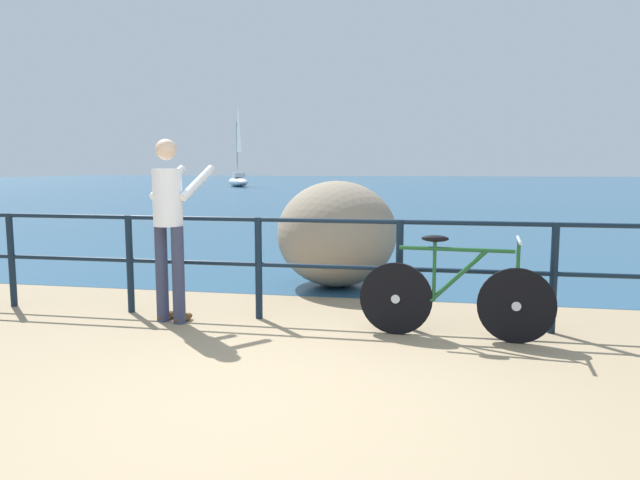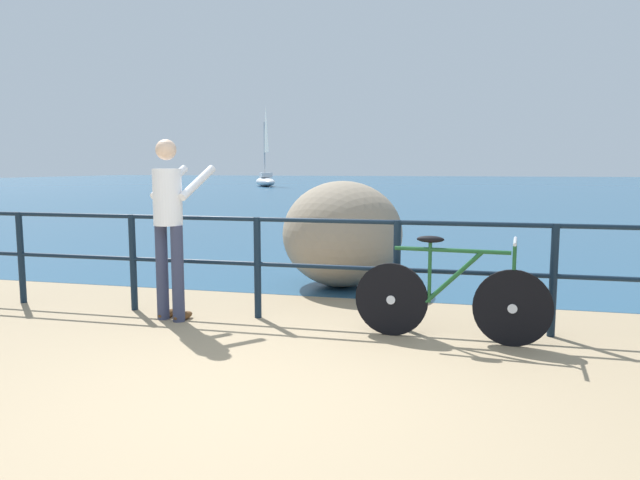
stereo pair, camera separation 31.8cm
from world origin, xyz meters
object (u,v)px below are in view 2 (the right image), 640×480
at_px(sailboat, 265,177).
at_px(person_at_railing, 170,221).
at_px(bicycle, 451,297).
at_px(breakwater_boulder_main, 342,234).

bearing_deg(sailboat, person_at_railing, 169.22).
distance_m(bicycle, sailboat, 41.31).
distance_m(breakwater_boulder_main, sailboat, 38.81).
bearing_deg(person_at_railing, breakwater_boulder_main, -18.51).
relative_size(breakwater_boulder_main, sailboat, 0.26).
height_order(person_at_railing, breakwater_boulder_main, person_at_railing).
height_order(bicycle, sailboat, sailboat).
height_order(bicycle, person_at_railing, person_at_railing).
xyz_separation_m(person_at_railing, sailboat, (-12.30, 38.42, -0.28)).
bearing_deg(breakwater_boulder_main, bicycle, -56.68).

